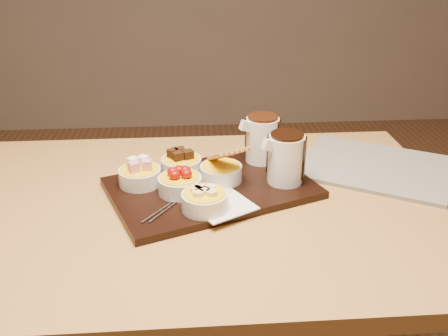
{
  "coord_description": "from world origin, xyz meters",
  "views": [
    {
      "loc": [
        -0.01,
        -1.0,
        1.31
      ],
      "look_at": [
        0.07,
        0.05,
        0.81
      ],
      "focal_mm": 40.0,
      "sensor_mm": 36.0,
      "label": 1
    }
  ],
  "objects": [
    {
      "name": "bowl_bananas",
      "position": [
        0.02,
        -0.07,
        0.79
      ],
      "size": [
        0.1,
        0.1,
        0.04
      ],
      "primitive_type": "cylinder",
      "color": "silver",
      "rests_on": "serving_board"
    },
    {
      "name": "napkin",
      "position": [
        0.06,
        -0.05,
        0.77
      ],
      "size": [
        0.16,
        0.16,
        0.0
      ],
      "primitive_type": "cube",
      "rotation": [
        0.0,
        0.0,
        0.51
      ],
      "color": "white",
      "rests_on": "serving_board"
    },
    {
      "name": "serving_board",
      "position": [
        0.04,
        0.05,
        0.76
      ],
      "size": [
        0.54,
        0.45,
        0.02
      ],
      "primitive_type": "cube",
      "rotation": [
        0.0,
        0.0,
        0.37
      ],
      "color": "black",
      "rests_on": "dining_table"
    },
    {
      "name": "bowl_marshmallows",
      "position": [
        -0.13,
        0.06,
        0.79
      ],
      "size": [
        0.1,
        0.1,
        0.04
      ],
      "primitive_type": "cylinder",
      "color": "silver",
      "rests_on": "serving_board"
    },
    {
      "name": "dining_table",
      "position": [
        0.0,
        0.0,
        0.65
      ],
      "size": [
        1.2,
        0.8,
        0.75
      ],
      "color": "#B28342",
      "rests_on": "ground"
    },
    {
      "name": "bowl_cake",
      "position": [
        -0.03,
        0.12,
        0.79
      ],
      "size": [
        0.1,
        0.1,
        0.04
      ],
      "primitive_type": "cylinder",
      "color": "silver",
      "rests_on": "serving_board"
    },
    {
      "name": "bowl_strawberries",
      "position": [
        -0.03,
        0.01,
        0.79
      ],
      "size": [
        0.1,
        0.1,
        0.04
      ],
      "primitive_type": "cylinder",
      "color": "silver",
      "rests_on": "serving_board"
    },
    {
      "name": "fondue_skewers",
      "position": [
        -0.03,
        -0.01,
        0.77
      ],
      "size": [
        0.23,
        0.18,
        0.01
      ],
      "primitive_type": null,
      "rotation": [
        0.0,
        0.0,
        -0.64
      ],
      "color": "silver",
      "rests_on": "serving_board"
    },
    {
      "name": "bowl_biscotti",
      "position": [
        0.07,
        0.07,
        0.79
      ],
      "size": [
        0.1,
        0.1,
        0.04
      ],
      "primitive_type": "cylinder",
      "color": "silver",
      "rests_on": "serving_board"
    },
    {
      "name": "newspaper",
      "position": [
        0.47,
        0.14,
        0.76
      ],
      "size": [
        0.46,
        0.44,
        0.01
      ],
      "primitive_type": "cube",
      "rotation": [
        0.0,
        0.0,
        -0.52
      ],
      "color": "beige",
      "rests_on": "dining_table"
    },
    {
      "name": "pitcher_milk_chocolate",
      "position": [
        0.18,
        0.18,
        0.83
      ],
      "size": [
        0.11,
        0.11,
        0.12
      ],
      "primitive_type": "cylinder",
      "rotation": [
        0.0,
        0.0,
        0.37
      ],
      "color": "silver",
      "rests_on": "serving_board"
    },
    {
      "name": "pitcher_dark_chocolate",
      "position": [
        0.22,
        0.05,
        0.83
      ],
      "size": [
        0.11,
        0.11,
        0.12
      ],
      "primitive_type": "cylinder",
      "rotation": [
        0.0,
        0.0,
        0.37
      ],
      "color": "silver",
      "rests_on": "serving_board"
    }
  ]
}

